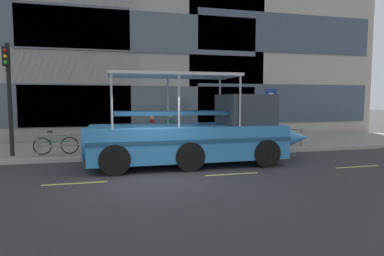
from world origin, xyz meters
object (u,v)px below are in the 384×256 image
traffic_light_pole (9,88)px  pedestrian_mid_right (152,128)px  pedestrian_near_bow (246,126)px  pedestrian_mid_left (170,128)px  leaned_bicycle (56,145)px  parking_sign (270,107)px  duck_tour_boat (201,135)px

traffic_light_pole → pedestrian_mid_right: size_ratio=2.92×
pedestrian_near_bow → pedestrian_mid_left: pedestrian_mid_left is taller
pedestrian_mid_left → pedestrian_mid_right: size_ratio=1.06×
traffic_light_pole → pedestrian_mid_left: bearing=4.0°
leaned_bicycle → parking_sign: bearing=1.1°
parking_sign → pedestrian_mid_left: (-4.86, 0.20, -0.90)m
pedestrian_near_bow → pedestrian_mid_left: (-3.74, -0.03, 0.02)m
duck_tour_boat → traffic_light_pole: bearing=161.4°
traffic_light_pole → pedestrian_mid_right: 5.98m
leaned_bicycle → pedestrian_mid_left: (4.77, 0.38, 0.59)m
traffic_light_pole → duck_tour_boat: 7.64m
duck_tour_boat → pedestrian_near_bow: size_ratio=5.59×
parking_sign → pedestrian_near_bow: (-1.11, 0.23, -0.92)m
leaned_bicycle → pedestrian_near_bow: 8.54m
traffic_light_pole → leaned_bicycle: (1.62, 0.07, -2.28)m
duck_tour_boat → pedestrian_mid_right: bearing=113.3°
pedestrian_mid_right → parking_sign: bearing=-6.5°
parking_sign → leaned_bicycle: bearing=-178.9°
pedestrian_mid_right → duck_tour_boat: bearing=-66.7°
traffic_light_pole → pedestrian_near_bow: 10.29m
duck_tour_boat → pedestrian_mid_left: size_ratio=5.48×
pedestrian_near_bow → pedestrian_mid_left: bearing=-179.6°
parking_sign → pedestrian_mid_right: bearing=173.5°
pedestrian_near_bow → pedestrian_mid_right: bearing=174.8°
leaned_bicycle → duck_tour_boat: bearing=-24.2°
pedestrian_near_bow → pedestrian_mid_left: 3.74m
parking_sign → duck_tour_boat: 5.03m
traffic_light_pole → leaned_bicycle: size_ratio=2.52×
leaned_bicycle → pedestrian_near_bow: size_ratio=1.11×
parking_sign → pedestrian_mid_left: size_ratio=1.72×
parking_sign → duck_tour_boat: (-4.19, -2.62, -0.94)m
parking_sign → duck_tour_boat: size_ratio=0.31×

